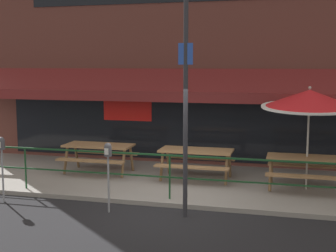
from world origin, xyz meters
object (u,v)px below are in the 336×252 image
(picnic_table_right, at_px, (307,164))
(patio_umbrella_right, at_px, (309,99))
(parking_meter_near, at_px, (1,150))
(street_sign_pole, at_px, (186,102))
(picnic_table_left, at_px, (99,150))
(parking_meter_far, at_px, (108,156))
(picnic_table_centre, at_px, (196,156))

(picnic_table_right, xyz_separation_m, patio_umbrella_right, (0.00, 0.06, 1.47))
(picnic_table_right, distance_m, parking_meter_near, 6.80)
(picnic_table_right, distance_m, patio_umbrella_right, 1.48)
(street_sign_pole, bearing_deg, picnic_table_left, 137.98)
(parking_meter_near, distance_m, street_sign_pole, 4.18)
(picnic_table_right, relative_size, parking_meter_near, 1.27)
(picnic_table_right, relative_size, parking_meter_far, 1.27)
(patio_umbrella_right, xyz_separation_m, parking_meter_far, (-3.88, -2.49, -1.03))
(patio_umbrella_right, xyz_separation_m, street_sign_pole, (-2.34, -2.34, 0.07))
(parking_meter_far, bearing_deg, patio_umbrella_right, 32.63)
(picnic_table_left, height_order, patio_umbrella_right, patio_umbrella_right)
(picnic_table_left, relative_size, patio_umbrella_right, 0.76)
(street_sign_pole, bearing_deg, patio_umbrella_right, 45.02)
(picnic_table_centre, bearing_deg, patio_umbrella_right, -4.93)
(picnic_table_centre, xyz_separation_m, patio_umbrella_right, (2.64, -0.23, 1.47))
(parking_meter_near, height_order, street_sign_pole, street_sign_pole)
(patio_umbrella_right, distance_m, street_sign_pole, 3.31)
(picnic_table_left, relative_size, parking_meter_near, 1.27)
(picnic_table_centre, relative_size, street_sign_pole, 0.41)
(picnic_table_centre, height_order, picnic_table_right, same)
(parking_meter_near, bearing_deg, picnic_table_centre, 34.74)
(patio_umbrella_right, bearing_deg, picnic_table_right, -90.00)
(parking_meter_far, xyz_separation_m, street_sign_pole, (1.54, 0.14, 1.10))
(patio_umbrella_right, height_order, parking_meter_far, patio_umbrella_right)
(patio_umbrella_right, relative_size, parking_meter_far, 1.67)
(picnic_table_left, relative_size, picnic_table_right, 1.00)
(picnic_table_right, distance_m, street_sign_pole, 3.61)
(picnic_table_left, height_order, street_sign_pole, street_sign_pole)
(picnic_table_left, distance_m, picnic_table_centre, 2.64)
(picnic_table_right, xyz_separation_m, parking_meter_near, (-6.38, -2.30, 0.44))
(picnic_table_centre, bearing_deg, picnic_table_left, 178.37)
(patio_umbrella_right, bearing_deg, parking_meter_near, -159.65)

